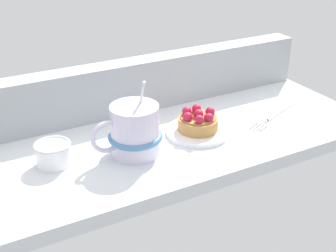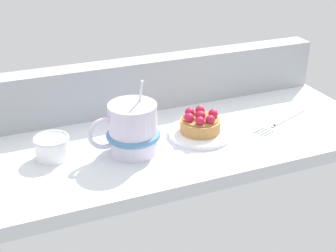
{
  "view_description": "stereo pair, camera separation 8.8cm",
  "coord_description": "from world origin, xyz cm",
  "px_view_note": "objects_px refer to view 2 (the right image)",
  "views": [
    {
      "loc": [
        -40.72,
        -72.23,
        43.51
      ],
      "look_at": [
        -3.15,
        -2.87,
        3.77
      ],
      "focal_mm": 48.65,
      "sensor_mm": 36.0,
      "label": 1
    },
    {
      "loc": [
        -32.74,
        -76.0,
        43.51
      ],
      "look_at": [
        -3.15,
        -2.87,
        3.77
      ],
      "focal_mm": 48.65,
      "sensor_mm": 36.0,
      "label": 2
    }
  ],
  "objects_px": {
    "dessert_fork": "(282,121)",
    "dessert_plate": "(200,133)",
    "sugar_bowl": "(52,147)",
    "raspberry_tart": "(200,123)",
    "coffee_mug": "(132,129)"
  },
  "relations": [
    {
      "from": "coffee_mug",
      "to": "raspberry_tart",
      "type": "bearing_deg",
      "value": 4.55
    },
    {
      "from": "sugar_bowl",
      "to": "raspberry_tart",
      "type": "bearing_deg",
      "value": -4.19
    },
    {
      "from": "raspberry_tart",
      "to": "sugar_bowl",
      "type": "distance_m",
      "value": 0.29
    },
    {
      "from": "coffee_mug",
      "to": "dessert_fork",
      "type": "xyz_separation_m",
      "value": [
        0.34,
        -0.0,
        -0.04
      ]
    },
    {
      "from": "dessert_fork",
      "to": "dessert_plate",
      "type": "bearing_deg",
      "value": 176.12
    },
    {
      "from": "dessert_plate",
      "to": "sugar_bowl",
      "type": "height_order",
      "value": "sugar_bowl"
    },
    {
      "from": "raspberry_tart",
      "to": "coffee_mug",
      "type": "bearing_deg",
      "value": -175.45
    },
    {
      "from": "dessert_plate",
      "to": "raspberry_tart",
      "type": "xyz_separation_m",
      "value": [
        -0.0,
        -0.0,
        0.02
      ]
    },
    {
      "from": "dessert_plate",
      "to": "coffee_mug",
      "type": "distance_m",
      "value": 0.15
    },
    {
      "from": "dessert_plate",
      "to": "coffee_mug",
      "type": "relative_size",
      "value": 0.9
    },
    {
      "from": "sugar_bowl",
      "to": "coffee_mug",
      "type": "bearing_deg",
      "value": -12.87
    },
    {
      "from": "dessert_fork",
      "to": "sugar_bowl",
      "type": "distance_m",
      "value": 0.48
    },
    {
      "from": "coffee_mug",
      "to": "dessert_fork",
      "type": "distance_m",
      "value": 0.34
    },
    {
      "from": "raspberry_tart",
      "to": "coffee_mug",
      "type": "distance_m",
      "value": 0.15
    },
    {
      "from": "dessert_fork",
      "to": "sugar_bowl",
      "type": "height_order",
      "value": "sugar_bowl"
    }
  ]
}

